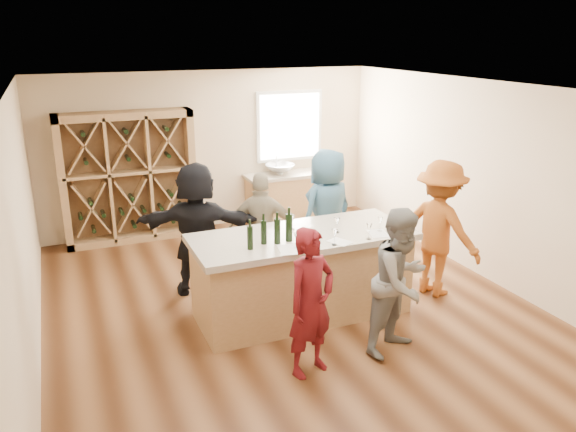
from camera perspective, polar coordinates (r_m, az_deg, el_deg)
name	(u,v)px	position (r m, az deg, el deg)	size (l,w,h in m)	color
floor	(287,307)	(7.52, -0.11, -9.26)	(6.00, 7.00, 0.10)	brown
ceiling	(287,83)	(6.70, -0.13, 13.34)	(6.00, 7.00, 0.10)	white
wall_back	(211,150)	(10.24, -7.85, 6.66)	(6.00, 0.10, 2.80)	beige
wall_front	(485,340)	(4.18, 19.40, -11.77)	(6.00, 0.10, 2.80)	beige
wall_left	(17,235)	(6.50, -25.80, -1.77)	(0.10, 7.00, 2.80)	beige
wall_right	(482,179)	(8.58, 19.07, 3.58)	(0.10, 7.00, 2.80)	beige
window_frame	(289,126)	(10.59, 0.14, 9.13)	(1.30, 0.06, 1.30)	white
window_pane	(290,126)	(10.55, 0.21, 9.10)	(1.18, 0.01, 1.18)	white
wine_rack	(129,178)	(9.77, -15.86, 3.77)	(2.20, 0.45, 2.20)	#A17A4D
back_counter_base	(290,198)	(10.60, 0.20, 1.81)	(1.60, 0.58, 0.86)	#A17A4D
back_counter_top	(290,175)	(10.48, 0.21, 4.23)	(1.70, 0.62, 0.06)	#ADA18E
sink	(280,169)	(10.37, -0.81, 4.78)	(0.54, 0.54, 0.19)	silver
faucet	(276,164)	(10.52, -1.19, 5.30)	(0.02, 0.02, 0.30)	silver
tasting_counter_base	(302,277)	(7.05, 1.46, -6.26)	(2.60, 1.00, 1.00)	#A17A4D
tasting_counter_top	(303,237)	(6.84, 1.50, -2.14)	(2.72, 1.12, 0.08)	#ADA18E
wine_bottle_b	(250,238)	(6.32, -3.88, -2.23)	(0.07, 0.07, 0.27)	black
wine_bottle_c	(264,232)	(6.47, -2.48, -1.65)	(0.07, 0.07, 0.28)	black
wine_bottle_d	(277,231)	(6.47, -1.10, -1.55)	(0.07, 0.07, 0.30)	black
wine_bottle_e	(289,227)	(6.54, 0.10, -1.17)	(0.08, 0.08, 0.33)	black
wine_glass_a	(296,241)	(6.35, 0.81, -2.53)	(0.07, 0.07, 0.18)	white
wine_glass_b	(335,237)	(6.46, 4.76, -2.14)	(0.07, 0.07, 0.19)	white
wine_glass_c	(369,231)	(6.69, 8.24, -1.55)	(0.07, 0.07, 0.19)	white
wine_glass_d	(337,225)	(6.87, 4.99, -0.93)	(0.07, 0.07, 0.19)	white
wine_glass_e	(380,224)	(6.98, 9.32, -0.85)	(0.07, 0.07, 0.18)	white
tasting_menu_a	(290,249)	(6.34, 0.20, -3.41)	(0.25, 0.34, 0.00)	white
tasting_menu_b	(340,242)	(6.60, 5.29, -2.61)	(0.19, 0.27, 0.00)	white
tasting_menu_c	(378,233)	(6.92, 9.13, -1.76)	(0.22, 0.30, 0.00)	white
person_near_left	(311,303)	(5.77, 2.35, -8.78)	(0.58, 0.43, 1.60)	#590F14
person_near_right	(401,281)	(6.27, 11.40, -6.54)	(0.81, 0.44, 1.66)	slate
person_server	(439,229)	(7.73, 15.10, -1.26)	(1.20, 0.56, 1.85)	#994C19
person_far_mid	(262,230)	(7.76, -2.62, -1.45)	(0.95, 0.49, 1.62)	gray
person_far_right	(327,212)	(8.20, 4.02, 0.45)	(0.90, 0.59, 1.85)	#335972
person_far_left	(197,229)	(7.59, -9.18, -1.28)	(1.70, 0.61, 1.83)	black
wine_glass_f	(292,222)	(6.95, 0.45, -0.66)	(0.07, 0.07, 0.18)	white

